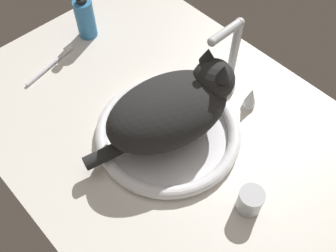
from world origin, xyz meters
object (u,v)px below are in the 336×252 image
faucet (229,67)px  toothbrush (51,64)px  cat (176,107)px  soap_pump_bottle (85,17)px  sink_basin (168,132)px  metal_jar (250,201)px

faucet → toothbrush: bearing=-144.1°
faucet → cat: size_ratio=0.62×
toothbrush → soap_pump_bottle: bearing=102.5°
sink_basin → toothbrush: 39.93cm
faucet → metal_jar: faucet is taller
faucet → soap_pump_bottle: (-42.53, -13.15, -2.92)cm
sink_basin → toothbrush: bearing=-168.9°
sink_basin → toothbrush: size_ratio=2.02×
sink_basin → metal_jar: bearing=-0.2°
sink_basin → toothbrush: (-39.17, -7.71, -0.75)cm
cat → metal_jar: cat is taller
faucet → soap_pump_bottle: faucet is taller
metal_jar → soap_pump_bottle: (-67.85, 7.61, 3.15)cm
metal_jar → sink_basin: bearing=179.8°
soap_pump_bottle → faucet: bearing=17.2°
cat → sink_basin: bearing=-102.7°
cat → soap_pump_bottle: (-42.96, 5.61, -3.97)cm
cat → toothbrush: 41.86cm
sink_basin → cat: 9.06cm
sink_basin → metal_jar: 25.37cm
sink_basin → faucet: size_ratio=1.49×
cat → toothbrush: bearing=-166.4°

